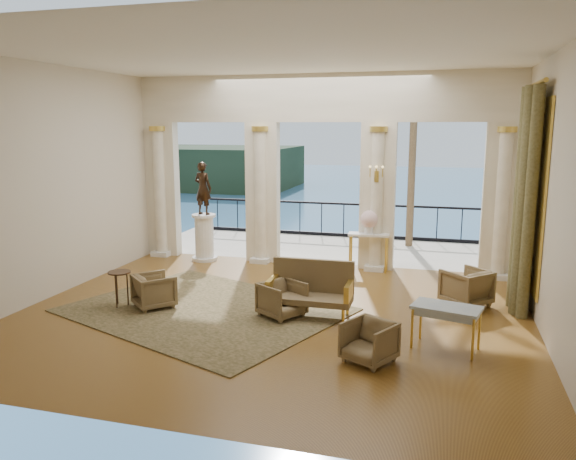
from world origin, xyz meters
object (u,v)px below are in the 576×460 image
(game_table, at_px, (447,311))
(console_table, at_px, (369,240))
(armchair_c, at_px, (466,285))
(side_table, at_px, (119,277))
(statue, at_px, (203,188))
(settee, at_px, (311,289))
(pedestal, at_px, (204,238))
(armchair_b, at_px, (369,340))
(armchair_a, at_px, (282,298))
(armchair_d, at_px, (154,289))

(game_table, bearing_deg, console_table, 126.11)
(armchair_c, relative_size, side_table, 1.13)
(statue, bearing_deg, settee, 150.33)
(statue, bearing_deg, pedestal, 13.47)
(armchair_b, xyz_separation_m, pedestal, (-4.78, 5.05, 0.23))
(armchair_c, xyz_separation_m, game_table, (-0.36, -2.29, 0.23))
(armchair_c, bearing_deg, side_table, -29.55)
(armchair_b, xyz_separation_m, console_table, (-0.69, 5.10, 0.40))
(armchair_b, relative_size, game_table, 0.61)
(armchair_a, xyz_separation_m, side_table, (-3.06, -0.27, 0.23))
(game_table, xyz_separation_m, console_table, (-1.74, 4.31, 0.13))
(armchair_c, height_order, statue, statue)
(armchair_a, xyz_separation_m, armchair_b, (1.73, -1.51, -0.02))
(pedestal, distance_m, statue, 1.25)
(armchair_b, bearing_deg, side_table, -166.70)
(console_table, bearing_deg, armchair_d, -137.12)
(armchair_d, relative_size, game_table, 0.64)
(armchair_c, distance_m, statue, 6.66)
(armchair_c, height_order, side_table, armchair_c)
(settee, bearing_deg, armchair_d, -173.41)
(pedestal, bearing_deg, side_table, -90.22)
(armchair_c, relative_size, statue, 0.59)
(armchair_d, relative_size, settee, 0.47)
(game_table, relative_size, console_table, 1.14)
(game_table, bearing_deg, settee, 171.42)
(side_table, bearing_deg, armchair_b, -14.52)
(game_table, distance_m, side_table, 5.86)
(game_table, xyz_separation_m, side_table, (-5.84, 0.46, -0.03))
(armchair_a, xyz_separation_m, pedestal, (-3.05, 3.54, 0.21))
(game_table, bearing_deg, armchair_d, -172.37)
(console_table, distance_m, side_table, 5.63)
(armchair_b, relative_size, armchair_d, 0.95)
(pedestal, xyz_separation_m, statue, (0.00, 0.00, 1.25))
(armchair_b, relative_size, console_table, 0.69)
(armchair_b, height_order, game_table, game_table)
(pedestal, height_order, side_table, pedestal)
(game_table, bearing_deg, side_table, -170.35)
(armchair_c, bearing_deg, statue, -63.66)
(settee, bearing_deg, armchair_a, -153.29)
(settee, bearing_deg, armchair_c, 25.49)
(armchair_d, relative_size, statue, 0.54)
(armchair_d, distance_m, side_table, 0.68)
(armchair_c, relative_size, pedestal, 0.66)
(armchair_d, height_order, settee, settee)
(armchair_d, height_order, pedestal, pedestal)
(pedestal, bearing_deg, game_table, -36.18)
(armchair_d, bearing_deg, console_table, -90.78)
(statue, bearing_deg, armchair_c, 175.77)
(armchair_c, bearing_deg, settee, -19.73)
(armchair_c, distance_m, settee, 2.99)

